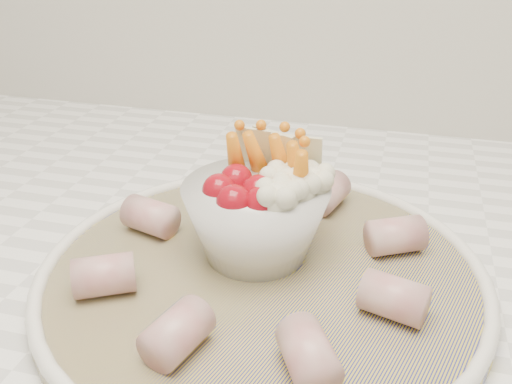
# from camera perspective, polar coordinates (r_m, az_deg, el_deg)

# --- Properties ---
(serving_platter) EXTENTS (0.47, 0.47, 0.02)m
(serving_platter) POSITION_cam_1_polar(r_m,az_deg,el_deg) (0.49, 0.61, -8.17)
(serving_platter) COLOR navy
(serving_platter) RESTS_ON kitchen_counter
(veggie_bowl) EXTENTS (0.13, 0.13, 0.11)m
(veggie_bowl) POSITION_cam_1_polar(r_m,az_deg,el_deg) (0.49, 0.39, -1.87)
(veggie_bowl) COLOR silver
(veggie_bowl) RESTS_ON serving_platter
(cured_meat_rolls) EXTENTS (0.28, 0.29, 0.03)m
(cured_meat_rolls) POSITION_cam_1_polar(r_m,az_deg,el_deg) (0.48, 0.56, -6.13)
(cured_meat_rolls) COLOR #B05054
(cured_meat_rolls) RESTS_ON serving_platter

